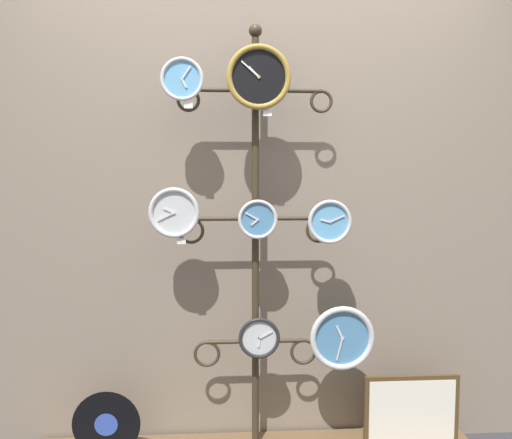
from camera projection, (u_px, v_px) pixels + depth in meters
The scene contains 14 objects.
shop_wall at pixel (253, 178), 2.56m from camera, with size 4.40×0.04×2.80m.
display_stand at pixel (255, 311), 2.46m from camera, with size 0.75×0.36×2.12m.
clock_top_left at pixel (182, 79), 2.26m from camera, with size 0.20×0.04×0.20m.
clock_top_center at pixel (259, 77), 2.27m from camera, with size 0.30×0.04×0.30m.
clock_middle_left at pixel (174, 213), 2.32m from camera, with size 0.24×0.04×0.24m.
clock_middle_center at pixel (258, 219), 2.35m from camera, with size 0.19×0.04×0.19m.
clock_middle_right at pixel (330, 222), 2.34m from camera, with size 0.21×0.04×0.21m.
clock_bottom_center at pixel (259, 338), 2.40m from camera, with size 0.20×0.04×0.20m.
clock_bottom_right at pixel (342, 338), 2.41m from camera, with size 0.32×0.04×0.32m.
vinyl_record at pixel (106, 424), 2.39m from camera, with size 0.32×0.01×0.32m.
picture_frame at pixel (411, 411), 2.48m from camera, with size 0.48×0.02×0.36m.
price_tag_upper at pixel (188, 105), 2.27m from camera, with size 0.04×0.00×0.03m.
price_tag_mid at pixel (267, 113), 2.29m from camera, with size 0.04×0.00×0.03m.
price_tag_lower at pixel (181, 241), 2.33m from camera, with size 0.04×0.00×0.03m.
Camera 1 is at (-0.15, -2.00, 1.41)m, focal length 35.00 mm.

